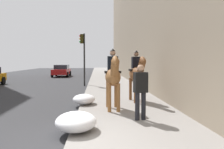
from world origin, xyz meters
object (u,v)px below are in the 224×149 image
object	(u,v)px
mounted_horse_near	(113,76)
traffic_light_near_curb	(83,51)
mounted_horse_far	(137,73)
pedestrian_greeting	(141,88)
car_near_lane	(62,70)

from	to	relation	value
mounted_horse_near	traffic_light_near_curb	size ratio (longest dim) A/B	0.57
mounted_horse_far	pedestrian_greeting	bearing A→B (deg)	-13.42
traffic_light_near_curb	pedestrian_greeting	bearing A→B (deg)	-168.32
car_near_lane	traffic_light_near_curb	distance (m)	12.03
mounted_horse_far	car_near_lane	xyz separation A→B (m)	(19.50, 6.09, -0.63)
pedestrian_greeting	mounted_horse_far	bearing A→B (deg)	-16.49
car_near_lane	traffic_light_near_curb	xyz separation A→B (m)	(-11.42, -3.28, 1.92)
mounted_horse_near	car_near_lane	world-z (taller)	mounted_horse_near
mounted_horse_near	pedestrian_greeting	size ratio (longest dim) A/B	1.34
mounted_horse_near	mounted_horse_far	world-z (taller)	mounted_horse_far
mounted_horse_far	car_near_lane	distance (m)	20.43
mounted_horse_near	mounted_horse_far	size ratio (longest dim) A/B	0.99
car_near_lane	traffic_light_near_curb	bearing A→B (deg)	16.09
mounted_horse_near	traffic_light_near_curb	world-z (taller)	traffic_light_near_curb
mounted_horse_near	car_near_lane	bearing A→B (deg)	-168.13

